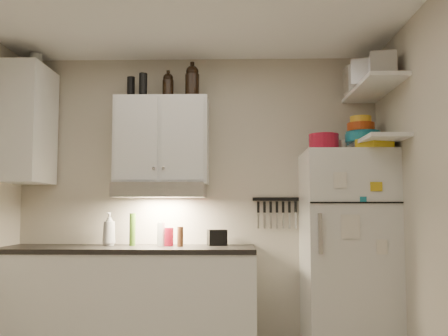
{
  "coord_description": "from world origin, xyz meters",
  "views": [
    {
      "loc": [
        0.35,
        -2.96,
        1.23
      ],
      "look_at": [
        0.25,
        0.9,
        1.55
      ],
      "focal_mm": 40.0,
      "sensor_mm": 36.0,
      "label": 1
    }
  ],
  "objects": [
    {
      "name": "side_jar",
      "position": [
        -1.41,
        1.28,
        2.52
      ],
      "size": [
        0.12,
        0.12,
        0.14
      ],
      "primitive_type": "cylinder",
      "rotation": [
        0.0,
        0.0,
        -0.11
      ],
      "color": "silver",
      "rests_on": "side_cabinet"
    },
    {
      "name": "fridge",
      "position": [
        1.25,
        1.16,
        0.85
      ],
      "size": [
        0.7,
        0.68,
        1.7
      ],
      "primitive_type": "cube",
      "color": "white",
      "rests_on": "floor"
    },
    {
      "name": "countertop",
      "position": [
        -0.55,
        1.2,
        0.9
      ],
      "size": [
        2.1,
        0.62,
        0.04
      ],
      "primitive_type": "cube",
      "color": "black",
      "rests_on": "base_cabinet"
    },
    {
      "name": "clear_bottle",
      "position": [
        -0.3,
        1.29,
        1.02
      ],
      "size": [
        0.07,
        0.07,
        0.2
      ],
      "primitive_type": "cylinder",
      "rotation": [
        0.0,
        0.0,
        -0.1
      ],
      "color": "silver",
      "rests_on": "countertop"
    },
    {
      "name": "oil_bottle",
      "position": [
        -0.54,
        1.29,
        1.06
      ],
      "size": [
        0.06,
        0.06,
        0.28
      ],
      "primitive_type": "cylinder",
      "rotation": [
        0.0,
        0.0,
        -0.09
      ],
      "color": "#3B6218",
      "rests_on": "countertop"
    },
    {
      "name": "shelf_hi",
      "position": [
        1.45,
        1.02,
        2.2
      ],
      "size": [
        0.3,
        0.95,
        0.03
      ],
      "primitive_type": "cube",
      "color": "white",
      "rests_on": "right_wall"
    },
    {
      "name": "red_jar",
      "position": [
        -0.22,
        1.27,
        1.0
      ],
      "size": [
        0.1,
        0.1,
        0.15
      ],
      "primitive_type": "cylinder",
      "rotation": [
        0.0,
        0.0,
        -0.38
      ],
      "color": "maroon",
      "rests_on": "countertop"
    },
    {
      "name": "growler_b",
      "position": [
        -0.04,
        1.3,
        2.35
      ],
      "size": [
        0.14,
        0.14,
        0.29
      ],
      "primitive_type": null,
      "rotation": [
        0.0,
        0.0,
        -0.16
      ],
      "color": "black",
      "rests_on": "upper_cabinet"
    },
    {
      "name": "growler_a",
      "position": [
        -0.25,
        1.33,
        2.32
      ],
      "size": [
        0.1,
        0.1,
        0.23
      ],
      "primitive_type": null,
      "rotation": [
        0.0,
        0.0,
        0.01
      ],
      "color": "black",
      "rests_on": "upper_cabinet"
    },
    {
      "name": "soap_bottle",
      "position": [
        -0.75,
        1.31,
        1.08
      ],
      "size": [
        0.14,
        0.14,
        0.32
      ],
      "primitive_type": "imported",
      "rotation": [
        0.0,
        0.0,
        -0.13
      ],
      "color": "white",
      "rests_on": "countertop"
    },
    {
      "name": "knife_strip",
      "position": [
        0.7,
        1.49,
        1.32
      ],
      "size": [
        0.42,
        0.02,
        0.03
      ],
      "primitive_type": "cube",
      "color": "black",
      "rests_on": "back_wall"
    },
    {
      "name": "range_hood",
      "position": [
        -0.3,
        1.27,
        1.39
      ],
      "size": [
        0.76,
        0.46,
        0.12
      ],
      "primitive_type": "cube",
      "color": "silver",
      "rests_on": "back_wall"
    },
    {
      "name": "bowl_orange",
      "position": [
        1.4,
        1.25,
        1.92
      ],
      "size": [
        0.23,
        0.23,
        0.07
      ],
      "primitive_type": "cylinder",
      "color": "#B93E11",
      "rests_on": "bowl_teal"
    },
    {
      "name": "base_cabinet",
      "position": [
        -0.55,
        1.2,
        0.44
      ],
      "size": [
        2.1,
        0.6,
        0.88
      ],
      "primitive_type": "cube",
      "color": "white",
      "rests_on": "floor"
    },
    {
      "name": "caddy",
      "position": [
        0.18,
        1.35,
        0.99
      ],
      "size": [
        0.18,
        0.15,
        0.13
      ],
      "primitive_type": "cube",
      "rotation": [
        0.0,
        0.0,
        0.26
      ],
      "color": "black",
      "rests_on": "countertop"
    },
    {
      "name": "side_cabinet",
      "position": [
        -1.44,
        1.2,
        1.95
      ],
      "size": [
        0.33,
        0.55,
        1.0
      ],
      "primitive_type": "cube",
      "color": "white",
      "rests_on": "left_wall"
    },
    {
      "name": "pepper_mill",
      "position": [
        -0.12,
        1.22,
        1.0
      ],
      "size": [
        0.07,
        0.07,
        0.16
      ],
      "primitive_type": "cylinder",
      "rotation": [
        0.0,
        0.0,
        -0.41
      ],
      "color": "brown",
      "rests_on": "countertop"
    },
    {
      "name": "thermos_a",
      "position": [
        -0.46,
        1.26,
        2.3
      ],
      "size": [
        0.09,
        0.09,
        0.21
      ],
      "primitive_type": "cylinder",
      "rotation": [
        0.0,
        0.0,
        -0.32
      ],
      "color": "black",
      "rests_on": "upper_cabinet"
    },
    {
      "name": "shelf_lo",
      "position": [
        1.45,
        1.02,
        1.76
      ],
      "size": [
        0.3,
        0.95,
        0.03
      ],
      "primitive_type": "cube",
      "color": "white",
      "rests_on": "right_wall"
    },
    {
      "name": "stock_pot",
      "position": [
        1.42,
        1.25,
        2.33
      ],
      "size": [
        0.4,
        0.4,
        0.23
      ],
      "primitive_type": "cylinder",
      "rotation": [
        0.0,
        0.0,
        0.3
      ],
      "color": "silver",
      "rests_on": "shelf_hi"
    },
    {
      "name": "bowl_teal",
      "position": [
        1.43,
        1.27,
        1.83
      ],
      "size": [
        0.29,
        0.29,
        0.11
      ],
      "primitive_type": "cylinder",
      "color": "teal",
      "rests_on": "shelf_lo"
    },
    {
      "name": "bowl_yellow",
      "position": [
        1.4,
        1.25,
        1.99
      ],
      "size": [
        0.18,
        0.18,
        0.06
      ],
      "primitive_type": "cylinder",
      "color": "gold",
      "rests_on": "bowl_orange"
    },
    {
      "name": "dutch_oven",
      "position": [
        1.06,
        1.09,
        1.77
      ],
      "size": [
        0.3,
        0.3,
        0.14
      ],
      "primitive_type": "cylinder",
      "rotation": [
        0.0,
        0.0,
        0.31
      ],
      "color": "maroon",
      "rests_on": "fridge"
    },
    {
      "name": "upper_cabinet",
      "position": [
        -0.3,
        1.33,
        1.83
      ],
      "size": [
        0.8,
        0.33,
        0.75
      ],
      "primitive_type": "cube",
      "color": "white",
      "rests_on": "back_wall"
    },
    {
      "name": "plates",
      "position": [
        1.37,
        1.1,
        1.81
      ],
      "size": [
        0.31,
        0.31,
        0.07
      ],
      "primitive_type": "cylinder",
      "rotation": [
        0.0,
        0.0,
        -0.19
      ],
      "color": "teal",
      "rests_on": "shelf_lo"
    },
    {
      "name": "spice_jar",
      "position": [
        1.23,
        1.14,
        1.75
      ],
      "size": [
        0.07,
        0.07,
        0.1
      ],
      "primitive_type": "cylinder",
      "rotation": [
        0.0,
        0.0,
        -0.17
      ],
      "color": "silver",
      "rests_on": "fridge"
    },
    {
      "name": "vinegar_bottle",
      "position": [
        -0.54,
        1.31,
        1.02
      ],
      "size": [
        0.06,
        0.06,
        0.2
      ],
      "primitive_type": "cylinder",
      "rotation": [
        0.0,
        0.0,
        0.38
      ],
      "color": "black",
      "rests_on": "countertop"
    },
    {
      "name": "thermos_b",
      "position": [
        -0.59,
        1.35,
        2.3
      ],
      "size": [
        0.08,
        0.08,
        0.2
      ],
      "primitive_type": "cylinder",
      "rotation": [
        0.0,
        0.0,
        -0.27
      ],
      "color": "black",
      "rests_on": "upper_cabinet"
    },
    {
      "name": "book_stack",
      "position": [
        1.42,
        0.9,
        1.74
      ],
      "size": [
        0.26,
        0.29,
        0.08
      ],
      "primitive_type": "cube",
      "rotation": [
        0.0,
        0.0,
        0.36
      ],
      "color": "gold",
      "rests_on": "fridge"
    },
    {
      "name": "tin_a",
      "position": [
        1.38,
        0.98,
        2.32
      ],
      "size": [
        0.25,
        0.24,
        0.2
      ],
      "primitive_type": "cube",
      "rotation": [
        0.0,
        0.0,
        -0.32
      ],
      "color": "#AAAAAD",
      "rests_on": "shelf_hi"
    },
    {
      "name": "tin_b",
      "position": [
        1.46,
        0.77,
        2.31
      ],
      "size": [
        0.23,
        0.23,
        0.19
      ],
      "primitive_type": "cube",
      "rotation": [
        0.0,
        0.0,
        -0.19
      ],
      "color": "#AAAAAD",
      "rests_on": "shelf_hi"
    },
    {
      "name": "back_wall",
      "position": [
        0.0,
        1.51,
        1.3
      ],
      "size": [
        3.2,
        0.02,
        2.6
      ],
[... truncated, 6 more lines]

